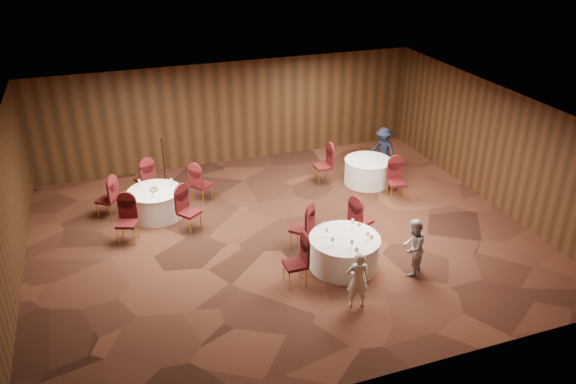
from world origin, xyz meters
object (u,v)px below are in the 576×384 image
object	(u,v)px
table_main	(344,252)
table_left	(156,203)
woman_a	(358,280)
man_c	(383,149)
table_right	(368,171)
mic_stand	(165,175)
woman_b	(413,247)

from	to	relation	value
table_main	table_left	distance (m)	5.29
table_main	woman_a	world-z (taller)	woman_a
woman_a	man_c	world-z (taller)	man_c
table_right	mic_stand	world-z (taller)	mic_stand
table_right	woman_a	distance (m)	5.85
table_left	mic_stand	xyz separation A→B (m)	(0.47, 1.52, 0.06)
man_c	woman_a	bearing A→B (deg)	-52.28
table_right	man_c	size ratio (longest dim) A/B	1.00
table_left	table_main	bearing A→B (deg)	-45.67
table_left	woman_b	xyz separation A→B (m)	(4.98, -4.53, 0.30)
table_main	woman_b	size ratio (longest dim) A/B	1.19
mic_stand	table_right	bearing A→B (deg)	-15.49
mic_stand	woman_a	xyz separation A→B (m)	(2.87, -6.71, 0.20)
table_main	table_right	size ratio (longest dim) A/B	1.16
mic_stand	woman_b	xyz separation A→B (m)	(4.51, -6.05, 0.24)
table_main	mic_stand	bearing A→B (deg)	121.31
woman_a	man_c	bearing A→B (deg)	-108.35
man_c	mic_stand	bearing A→B (deg)	-117.64
table_right	woman_b	bearing A→B (deg)	-104.59
woman_b	mic_stand	bearing A→B (deg)	-95.63
table_main	woman_b	bearing A→B (deg)	-30.26
table_left	man_c	distance (m)	7.05
mic_stand	woman_b	bearing A→B (deg)	-53.31
woman_b	man_c	bearing A→B (deg)	-153.73
woman_b	man_c	distance (m)	5.58
woman_a	man_c	distance (m)	6.90
table_main	table_left	xyz separation A→B (m)	(-3.70, 3.78, -0.00)
mic_stand	man_c	bearing A→B (deg)	-7.49
mic_stand	man_c	xyz separation A→B (m)	(6.55, -0.86, 0.25)
table_right	woman_a	size ratio (longest dim) A/B	1.07
table_main	table_right	bearing A→B (deg)	56.70
woman_a	table_left	bearing A→B (deg)	-43.39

